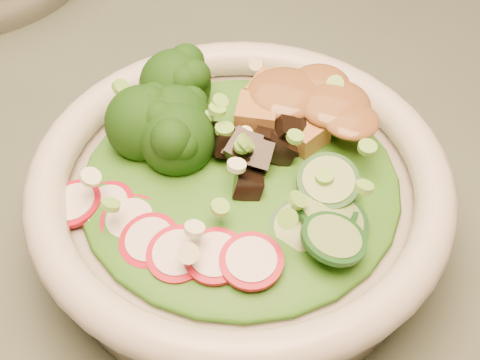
% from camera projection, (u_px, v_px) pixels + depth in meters
% --- Properties ---
extents(dining_table, '(1.20, 0.80, 0.75)m').
position_uv_depth(dining_table, '(146.00, 253.00, 0.61)').
color(dining_table, black).
rests_on(dining_table, ground).
extents(salad_bowl, '(0.28, 0.28, 0.08)m').
position_uv_depth(salad_bowl, '(240.00, 200.00, 0.45)').
color(salad_bowl, beige).
rests_on(salad_bowl, dining_table).
extents(lettuce_bed, '(0.21, 0.21, 0.02)m').
position_uv_depth(lettuce_bed, '(240.00, 179.00, 0.44)').
color(lettuce_bed, '#195612').
rests_on(lettuce_bed, salad_bowl).
extents(broccoli_florets, '(0.10, 0.10, 0.05)m').
position_uv_depth(broccoli_florets, '(165.00, 118.00, 0.45)').
color(broccoli_florets, black).
rests_on(broccoli_florets, salad_bowl).
extents(radish_slices, '(0.12, 0.08, 0.02)m').
position_uv_depth(radish_slices, '(169.00, 242.00, 0.40)').
color(radish_slices, '#A40C21').
rests_on(radish_slices, salad_bowl).
extents(cucumber_slices, '(0.09, 0.09, 0.04)m').
position_uv_depth(cucumber_slices, '(324.00, 221.00, 0.40)').
color(cucumber_slices, '#80AC5F').
rests_on(cucumber_slices, salad_bowl).
extents(mushroom_heap, '(0.09, 0.09, 0.04)m').
position_uv_depth(mushroom_heap, '(253.00, 153.00, 0.43)').
color(mushroom_heap, black).
rests_on(mushroom_heap, salad_bowl).
extents(tofu_cubes, '(0.11, 0.09, 0.04)m').
position_uv_depth(tofu_cubes, '(303.00, 115.00, 0.46)').
color(tofu_cubes, '#AA6938').
rests_on(tofu_cubes, salad_bowl).
extents(peanut_sauce, '(0.07, 0.06, 0.02)m').
position_uv_depth(peanut_sauce, '(305.00, 100.00, 0.45)').
color(peanut_sauce, brown).
rests_on(peanut_sauce, tofu_cubes).
extents(scallion_garnish, '(0.20, 0.20, 0.02)m').
position_uv_depth(scallion_garnish, '(240.00, 152.00, 0.42)').
color(scallion_garnish, '#73BC42').
rests_on(scallion_garnish, salad_bowl).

